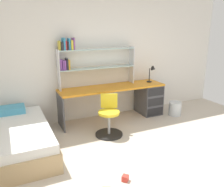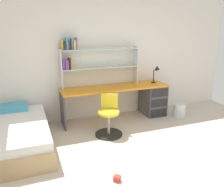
% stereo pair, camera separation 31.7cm
% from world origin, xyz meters
% --- Properties ---
extents(ground_plane, '(6.18, 6.30, 0.02)m').
position_xyz_m(ground_plane, '(0.00, 0.00, -0.01)').
color(ground_plane, beige).
extents(room_shell, '(6.18, 6.30, 2.76)m').
position_xyz_m(room_shell, '(-1.32, 1.33, 1.38)').
color(room_shell, white).
rests_on(room_shell, ground_plane).
extents(desk, '(2.34, 0.61, 0.75)m').
position_xyz_m(desk, '(0.70, 2.32, 0.44)').
color(desk, orange).
rests_on(desk, ground_plane).
extents(bookshelf_hutch, '(1.69, 0.22, 1.05)m').
position_xyz_m(bookshelf_hutch, '(-0.46, 2.51, 1.37)').
color(bookshelf_hutch, silver).
rests_on(bookshelf_hutch, desk).
extents(desk_lamp, '(0.20, 0.17, 0.38)m').
position_xyz_m(desk_lamp, '(1.08, 2.32, 1.00)').
color(desk_lamp, black).
rests_on(desk_lamp, desk).
extents(swivel_chair, '(0.52, 0.52, 0.77)m').
position_xyz_m(swivel_chair, '(-0.33, 1.64, 0.30)').
color(swivel_chair, black).
rests_on(swivel_chair, ground_plane).
extents(bed_platform, '(1.14, 1.87, 0.57)m').
position_xyz_m(bed_platform, '(-2.00, 1.71, 0.23)').
color(bed_platform, tan).
rests_on(bed_platform, ground_plane).
extents(waste_bin, '(0.29, 0.29, 0.32)m').
position_xyz_m(waste_bin, '(1.48, 1.92, 0.16)').
color(waste_bin, silver).
rests_on(waste_bin, ground_plane).
extents(toy_block_red_0, '(0.11, 0.11, 0.08)m').
position_xyz_m(toy_block_red_0, '(-0.72, 0.26, 0.04)').
color(toy_block_red_0, red).
rests_on(toy_block_red_0, ground_plane).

